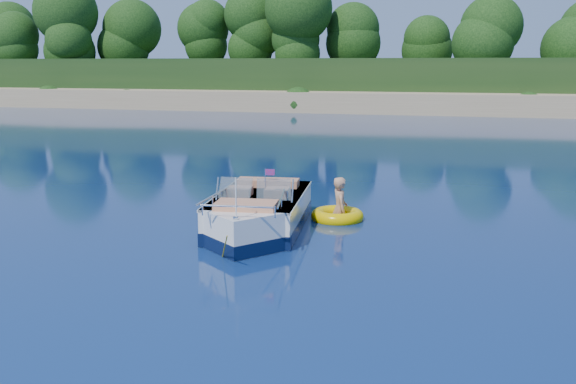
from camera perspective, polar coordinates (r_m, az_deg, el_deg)
name	(u,v)px	position (r m, az deg, el deg)	size (l,w,h in m)	color
ground	(199,240)	(13.48, -7.88, -4.27)	(160.00, 160.00, 0.00)	#0A1947
shoreline	(418,87)	(75.92, 11.46, 9.16)	(170.00, 59.00, 6.00)	tan
treeline	(400,38)	(53.22, 9.96, 13.29)	(150.00, 7.12, 8.19)	black
motorboat	(258,216)	(13.97, -2.73, -2.18)	(2.27, 5.25, 1.75)	white
tow_tube	(337,216)	(15.12, 4.41, -2.14)	(1.58, 1.58, 0.33)	#F5C600
boy	(339,220)	(15.13, 4.58, -2.47)	(0.58, 0.38, 1.58)	tan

